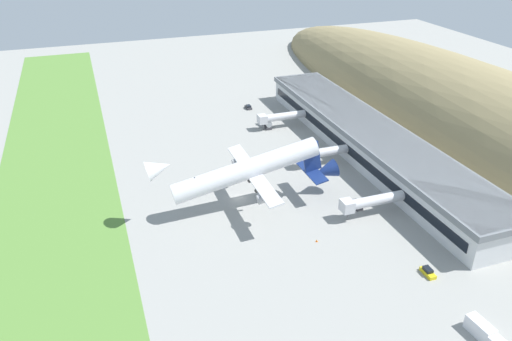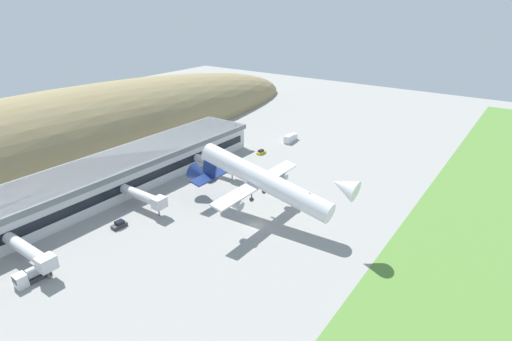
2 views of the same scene
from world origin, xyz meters
name	(u,v)px [view 2 (image 2 of 2)]	position (x,y,z in m)	size (l,w,h in m)	color
ground_plane	(256,226)	(0.00, 0.00, 0.00)	(379.31, 379.31, 0.00)	gray
grass_strip_foreground	(450,298)	(0.00, -45.51, 0.04)	(341.38, 31.80, 0.08)	#568438
hill_backdrop	(37,162)	(-9.98, 87.20, 0.00)	(299.35, 50.57, 46.43)	#8E7F56
terminal_building	(99,179)	(-12.37, 46.36, 5.13)	(115.15, 18.73, 9.05)	silver
jetway_0	(30,252)	(-41.37, 28.00, 3.99)	(3.38, 17.37, 5.43)	silver
jetway_1	(145,197)	(-10.73, 28.74, 3.99)	(3.38, 15.96, 5.43)	silver
jetway_2	(218,164)	(18.38, 28.11, 3.99)	(3.38, 17.15, 5.43)	silver
cargo_airplane	(261,180)	(4.47, 1.70, 10.44)	(32.96, 49.82, 14.36)	silver
service_car_0	(119,225)	(-20.44, 27.24, 0.70)	(3.81, 2.00, 1.69)	#333338
service_car_2	(211,178)	(13.90, 27.24, 0.69)	(4.21, 1.85, 1.67)	#333338
service_car_3	(261,152)	(42.51, 28.12, 0.63)	(3.93, 1.69, 1.52)	gold
fuel_truck	(291,138)	(60.72, 26.55, 1.40)	(8.11, 2.95, 2.93)	silver
box_truck	(32,275)	(-43.58, 24.02, 1.50)	(6.78, 2.48, 3.09)	silver
traffic_cone_0	(272,181)	(24.28, 11.23, 0.28)	(0.52, 0.52, 0.58)	orange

